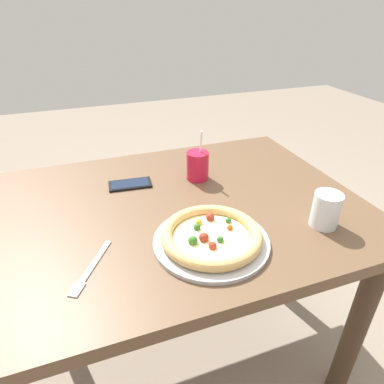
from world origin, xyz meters
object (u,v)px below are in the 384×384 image
object	(u,v)px
pizza_near	(211,237)
fork	(90,269)
water_cup_clear	(326,209)
cell_phone	(130,184)
drink_cup_colored	(198,165)

from	to	relation	value
pizza_near	fork	xyz separation A→B (m)	(-0.32, 0.00, -0.02)
water_cup_clear	fork	bearing A→B (deg)	176.84
cell_phone	fork	bearing A→B (deg)	-113.78
fork	cell_phone	xyz separation A→B (m)	(0.17, 0.40, 0.00)
fork	cell_phone	size ratio (longest dim) A/B	1.16
drink_cup_colored	water_cup_clear	world-z (taller)	drink_cup_colored
pizza_near	drink_cup_colored	xyz separation A→B (m)	(0.10, 0.37, 0.03)
water_cup_clear	fork	distance (m)	0.67
pizza_near	drink_cup_colored	bearing A→B (deg)	74.97
fork	cell_phone	world-z (taller)	cell_phone
pizza_near	water_cup_clear	world-z (taller)	water_cup_clear
drink_cup_colored	cell_phone	xyz separation A→B (m)	(-0.25, 0.03, -0.05)
drink_cup_colored	fork	distance (m)	0.56
water_cup_clear	pizza_near	bearing A→B (deg)	174.50
pizza_near	fork	world-z (taller)	pizza_near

